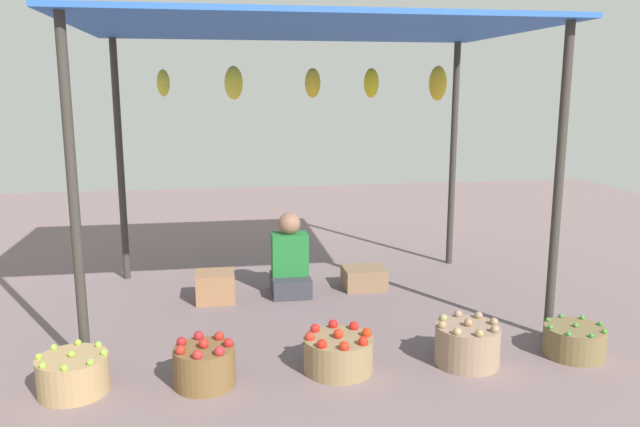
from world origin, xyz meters
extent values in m
plane|color=slate|center=(0.00, 0.00, 0.00)|extent=(14.00, 14.00, 0.00)
cylinder|color=#38332D|center=(-1.75, -1.08, 1.20)|extent=(0.07, 0.07, 2.41)
cylinder|color=#38332D|center=(1.75, -1.08, 1.20)|extent=(0.07, 0.07, 2.41)
cylinder|color=#38332D|center=(-1.75, 1.08, 1.20)|extent=(0.07, 0.07, 2.41)
cylinder|color=#38332D|center=(1.75, 1.08, 1.20)|extent=(0.07, 0.07, 2.41)
cube|color=blue|center=(0.00, 0.00, 2.43)|extent=(3.79, 2.45, 0.04)
ellipsoid|color=yellow|center=(-1.22, 0.22, 1.97)|extent=(0.11, 0.11, 0.23)
ellipsoid|color=yellow|center=(-0.63, 0.05, 1.97)|extent=(0.15, 0.15, 0.28)
ellipsoid|color=yellow|center=(0.04, 0.05, 1.97)|extent=(0.14, 0.14, 0.25)
ellipsoid|color=yellow|center=(0.55, -0.01, 1.97)|extent=(0.13, 0.13, 0.25)
ellipsoid|color=yellow|center=(1.23, 0.21, 1.97)|extent=(0.16, 0.16, 0.31)
cube|color=#35363D|center=(-0.14, 0.30, 0.09)|extent=(0.36, 0.44, 0.18)
cube|color=#207130|center=(-0.14, 0.35, 0.38)|extent=(0.34, 0.22, 0.40)
sphere|color=#8E644B|center=(-0.14, 0.35, 0.67)|extent=(0.21, 0.21, 0.21)
cylinder|color=tan|center=(-1.75, -1.44, 0.12)|extent=(0.45, 0.45, 0.24)
sphere|color=#8DC437|center=(-1.75, -1.44, 0.26)|extent=(0.04, 0.04, 0.04)
sphere|color=#8CC33F|center=(-1.55, -1.44, 0.26)|extent=(0.04, 0.04, 0.04)
sphere|color=#8DC83F|center=(-1.61, -1.30, 0.26)|extent=(0.04, 0.04, 0.04)
sphere|color=#8ABD30|center=(-1.75, -1.24, 0.26)|extent=(0.04, 0.04, 0.04)
sphere|color=#85C040|center=(-1.89, -1.30, 0.26)|extent=(0.04, 0.04, 0.04)
sphere|color=#8CC832|center=(-1.95, -1.44, 0.26)|extent=(0.04, 0.04, 0.04)
sphere|color=#91C333|center=(-1.89, -1.58, 0.26)|extent=(0.04, 0.04, 0.04)
sphere|color=#8DCB36|center=(-1.75, -1.64, 0.26)|extent=(0.04, 0.04, 0.04)
sphere|color=#85C140|center=(-1.61, -1.58, 0.26)|extent=(0.04, 0.04, 0.04)
cylinder|color=brown|center=(-0.92, -1.48, 0.13)|extent=(0.40, 0.40, 0.26)
sphere|color=red|center=(-0.92, -1.48, 0.29)|extent=(0.07, 0.07, 0.07)
sphere|color=#B41F20|center=(-0.76, -1.48, 0.28)|extent=(0.07, 0.07, 0.07)
sphere|color=red|center=(-0.82, -1.35, 0.28)|extent=(0.07, 0.07, 0.07)
sphere|color=#B12024|center=(-0.96, -1.32, 0.28)|extent=(0.07, 0.07, 0.07)
sphere|color=#A91F21|center=(-1.07, -1.41, 0.28)|extent=(0.07, 0.07, 0.07)
sphere|color=#AA2719|center=(-1.07, -1.55, 0.28)|extent=(0.07, 0.07, 0.07)
sphere|color=#B12724|center=(-0.96, -1.63, 0.28)|extent=(0.07, 0.07, 0.07)
sphere|color=red|center=(-0.82, -1.60, 0.28)|extent=(0.07, 0.07, 0.07)
cylinder|color=#8C744E|center=(-0.01, -1.40, 0.12)|extent=(0.48, 0.48, 0.24)
sphere|color=red|center=(-0.01, -1.40, 0.27)|extent=(0.07, 0.07, 0.07)
sphere|color=red|center=(0.19, -1.40, 0.26)|extent=(0.07, 0.07, 0.07)
sphere|color=red|center=(0.13, -1.26, 0.26)|extent=(0.07, 0.07, 0.07)
sphere|color=red|center=(-0.01, -1.21, 0.26)|extent=(0.07, 0.07, 0.07)
sphere|color=red|center=(-0.15, -1.26, 0.26)|extent=(0.07, 0.07, 0.07)
sphere|color=red|center=(-0.21, -1.40, 0.26)|extent=(0.07, 0.07, 0.07)
sphere|color=red|center=(-0.15, -1.55, 0.26)|extent=(0.07, 0.07, 0.07)
sphere|color=red|center=(-0.01, -1.60, 0.26)|extent=(0.07, 0.07, 0.07)
sphere|color=red|center=(0.13, -1.55, 0.26)|extent=(0.07, 0.07, 0.07)
cylinder|color=#947760|center=(0.91, -1.45, 0.14)|extent=(0.46, 0.46, 0.28)
sphere|color=#A47552|center=(0.91, -1.45, 0.31)|extent=(0.06, 0.06, 0.06)
sphere|color=#97795B|center=(1.11, -1.45, 0.30)|extent=(0.06, 0.06, 0.06)
sphere|color=#957660|center=(1.05, -1.31, 0.30)|extent=(0.06, 0.06, 0.06)
sphere|color=#957859|center=(0.91, -1.26, 0.30)|extent=(0.06, 0.06, 0.06)
sphere|color=#988657|center=(0.78, -1.31, 0.30)|extent=(0.06, 0.06, 0.06)
sphere|color=#A67C5B|center=(0.72, -1.45, 0.30)|extent=(0.06, 0.06, 0.06)
sphere|color=#A0885D|center=(0.78, -1.59, 0.30)|extent=(0.06, 0.06, 0.06)
sphere|color=#9B7F4D|center=(0.91, -1.64, 0.30)|extent=(0.06, 0.06, 0.06)
sphere|color=#99775D|center=(1.05, -1.59, 0.30)|extent=(0.06, 0.06, 0.06)
cylinder|color=brown|center=(1.74, -1.44, 0.11)|extent=(0.44, 0.44, 0.22)
sphere|color=#3B8F2F|center=(1.74, -1.44, 0.23)|extent=(0.04, 0.04, 0.04)
sphere|color=#39822B|center=(1.94, -1.44, 0.23)|extent=(0.04, 0.04, 0.04)
sphere|color=#368D31|center=(1.88, -1.30, 0.23)|extent=(0.04, 0.04, 0.04)
sphere|color=#358036|center=(1.74, -1.25, 0.23)|extent=(0.04, 0.04, 0.04)
sphere|color=#389029|center=(1.61, -1.30, 0.23)|extent=(0.04, 0.04, 0.04)
sphere|color=#408736|center=(1.55, -1.44, 0.23)|extent=(0.04, 0.04, 0.04)
sphere|color=#398832|center=(1.61, -1.58, 0.23)|extent=(0.04, 0.04, 0.04)
sphere|color=#2F872C|center=(1.74, -1.64, 0.23)|extent=(0.04, 0.04, 0.04)
sphere|color=#418F31|center=(1.88, -1.58, 0.23)|extent=(0.04, 0.04, 0.04)
cube|color=#986A47|center=(-0.84, 0.21, 0.14)|extent=(0.35, 0.32, 0.27)
cube|color=#866649|center=(0.60, 0.36, 0.10)|extent=(0.40, 0.35, 0.20)
camera|label=1|loc=(-0.80, -5.39, 1.92)|focal=35.21mm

